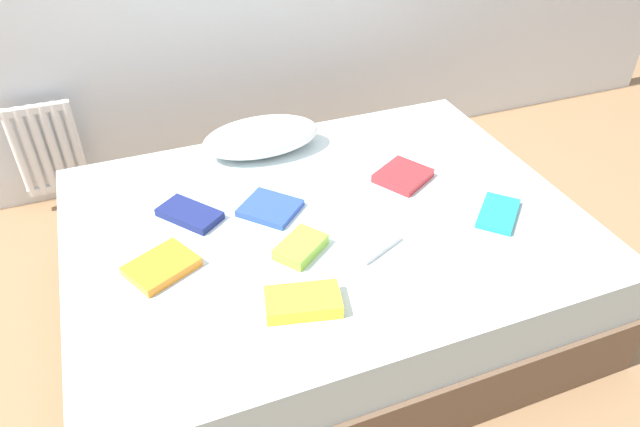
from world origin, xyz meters
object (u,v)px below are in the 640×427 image
object	(u,v)px
textbook_orange	(162,266)
textbook_red	(403,176)
textbook_yellow	(303,302)
textbook_navy	(190,214)
textbook_blue	(270,208)
textbook_white	(370,243)
radiator	(48,150)
pillow	(261,137)
bed	(324,264)
textbook_lime	(301,247)
textbook_teal	(498,213)

from	to	relation	value
textbook_orange	textbook_red	world-z (taller)	textbook_red
textbook_yellow	textbook_navy	xyz separation A→B (m)	(-0.25, 0.61, -0.01)
textbook_blue	textbook_white	size ratio (longest dim) A/B	1.08
textbook_navy	radiator	bearing A→B (deg)	170.78
pillow	textbook_yellow	size ratio (longest dim) A/B	2.20
bed	textbook_lime	size ratio (longest dim) A/B	10.70
textbook_blue	pillow	bearing A→B (deg)	124.03
textbook_orange	textbook_yellow	size ratio (longest dim) A/B	0.92
textbook_teal	textbook_orange	xyz separation A→B (m)	(-1.28, 0.16, 0.01)
radiator	textbook_blue	world-z (taller)	radiator
radiator	textbook_teal	distance (m)	2.22
textbook_teal	textbook_red	xyz separation A→B (m)	(-0.23, 0.36, 0.01)
textbook_orange	textbook_red	size ratio (longest dim) A/B	1.08
bed	textbook_navy	bearing A→B (deg)	159.39
radiator	textbook_red	world-z (taller)	radiator
radiator	textbook_teal	xyz separation A→B (m)	(1.69, -1.44, 0.15)
pillow	textbook_navy	distance (m)	0.55
radiator	textbook_white	xyz separation A→B (m)	(1.14, -1.42, 0.15)
radiator	textbook_teal	size ratio (longest dim) A/B	2.15
bed	textbook_yellow	distance (m)	0.56
textbook_blue	textbook_navy	xyz separation A→B (m)	(-0.31, 0.07, 0.00)
textbook_blue	textbook_yellow	world-z (taller)	textbook_yellow
textbook_blue	textbook_yellow	bearing A→B (deg)	-49.16
textbook_teal	pillow	bearing A→B (deg)	87.54
textbook_blue	textbook_lime	size ratio (longest dim) A/B	1.13
pillow	textbook_lime	bearing A→B (deg)	-95.36
bed	textbook_white	size ratio (longest dim) A/B	10.21
textbook_blue	bed	bearing A→B (deg)	15.44
textbook_red	textbook_yellow	bearing A→B (deg)	-169.97
bed	textbook_lime	xyz separation A→B (m)	(-0.16, -0.16, 0.27)
textbook_blue	textbook_navy	world-z (taller)	textbook_navy
bed	radiator	xyz separation A→B (m)	(-1.05, 1.20, 0.11)
bed	textbook_yellow	xyz separation A→B (m)	(-0.24, -0.43, 0.28)
textbook_yellow	textbook_orange	bearing A→B (deg)	152.02
radiator	textbook_teal	bearing A→B (deg)	-40.45
bed	textbook_yellow	world-z (taller)	textbook_yellow
pillow	textbook_red	xyz separation A→B (m)	(0.50, -0.43, -0.06)
textbook_teal	textbook_blue	bearing A→B (deg)	112.16
radiator	textbook_white	distance (m)	1.83
textbook_lime	textbook_white	bearing A→B (deg)	-49.23
textbook_red	textbook_navy	bearing A→B (deg)	145.88
textbook_yellow	textbook_red	bearing A→B (deg)	53.16
pillow	textbook_yellow	distance (m)	1.00
bed	textbook_white	distance (m)	0.36
textbook_yellow	textbook_lime	bearing A→B (deg)	84.92
bed	radiator	bearing A→B (deg)	131.11
textbook_teal	textbook_red	size ratio (longest dim) A/B	1.11
pillow	textbook_white	xyz separation A→B (m)	(0.18, -0.78, -0.07)
bed	textbook_orange	world-z (taller)	textbook_orange
textbook_orange	textbook_red	xyz separation A→B (m)	(1.05, 0.21, 0.00)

